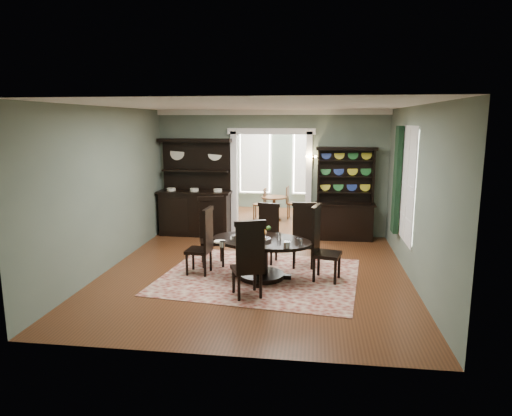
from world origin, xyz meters
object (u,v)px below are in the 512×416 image
at_px(dining_table, 262,251).
at_px(sideboard, 196,202).
at_px(parlor_table, 274,205).
at_px(welsh_dresser, 345,206).

bearing_deg(dining_table, sideboard, 137.79).
bearing_deg(parlor_table, welsh_dresser, -45.51).
height_order(sideboard, welsh_dresser, sideboard).
xyz_separation_m(sideboard, welsh_dresser, (3.57, 0.04, -0.03)).
height_order(welsh_dresser, parlor_table, welsh_dresser).
bearing_deg(parlor_table, sideboard, -132.61).
bearing_deg(parlor_table, dining_table, -87.34).
xyz_separation_m(dining_table, welsh_dresser, (1.60, 3.02, 0.29)).
relative_size(dining_table, sideboard, 0.87).
bearing_deg(sideboard, dining_table, -55.50).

